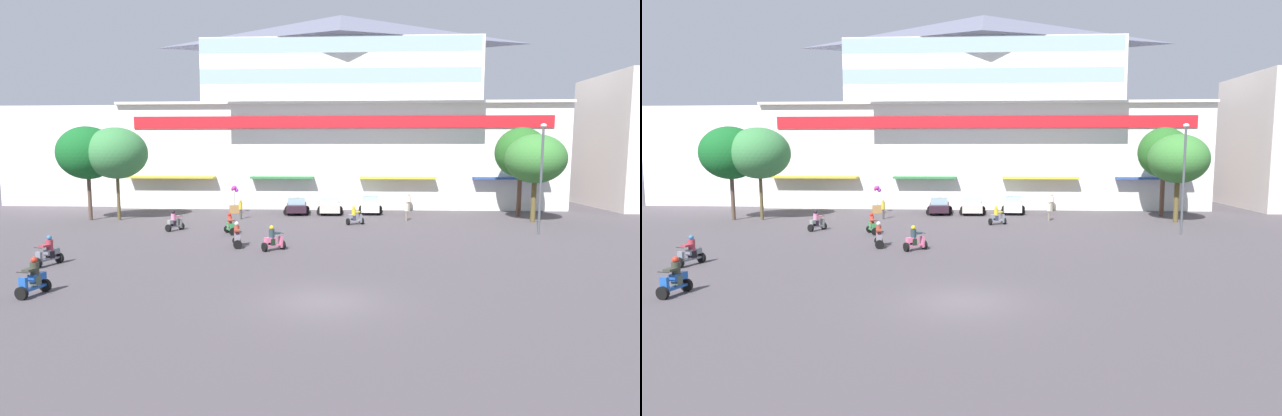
{
  "view_description": "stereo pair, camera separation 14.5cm",
  "coord_description": "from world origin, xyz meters",
  "views": [
    {
      "loc": [
        0.94,
        -18.63,
        5.74
      ],
      "look_at": [
        -0.9,
        13.41,
        2.07
      ],
      "focal_mm": 28.18,
      "sensor_mm": 36.0,
      "label": 1
    },
    {
      "loc": [
        1.09,
        -18.62,
        5.74
      ],
      "look_at": [
        -0.9,
        13.41,
        2.07
      ],
      "focal_mm": 28.18,
      "sensor_mm": 36.0,
      "label": 2
    }
  ],
  "objects": [
    {
      "name": "scooter_rider_0",
      "position": [
        1.42,
        20.17,
        0.61
      ],
      "size": [
        1.43,
        1.01,
        1.48
      ],
      "color": "black",
      "rests_on": "ground"
    },
    {
      "name": "scooter_rider_3",
      "position": [
        -14.1,
        5.29,
        0.62
      ],
      "size": [
        0.93,
        1.53,
        1.53
      ],
      "color": "black",
      "rests_on": "ground"
    },
    {
      "name": "scooter_rider_4",
      "position": [
        -5.73,
        10.67,
        0.62
      ],
      "size": [
        0.89,
        1.53,
        1.52
      ],
      "color": "black",
      "rests_on": "ground"
    },
    {
      "name": "plaza_tree_3",
      "position": [
        15.91,
        26.27,
        5.56
      ],
      "size": [
        4.39,
        4.5,
        7.75
      ],
      "color": "brown",
      "rests_on": "ground"
    },
    {
      "name": "plaza_tree_2",
      "position": [
        -18.11,
        21.7,
        5.53
      ],
      "size": [
        4.97,
        4.91,
        7.64
      ],
      "color": "brown",
      "rests_on": "ground"
    },
    {
      "name": "colonial_building",
      "position": [
        -0.0,
        35.64,
        8.63
      ],
      "size": [
        43.66,
        15.5,
        19.89
      ],
      "color": "white",
      "rests_on": "ground"
    },
    {
      "name": "balloon_vendor_cart",
      "position": [
        -9.57,
        26.84,
        1.0
      ],
      "size": [
        1.04,
        0.87,
        2.54
      ],
      "color": "#A07441",
      "rests_on": "ground"
    },
    {
      "name": "plaza_tree_1",
      "position": [
        15.81,
        22.48,
        5.08
      ],
      "size": [
        4.67,
        4.95,
        7.05
      ],
      "color": "brown",
      "rests_on": "ground"
    },
    {
      "name": "pedestrian_2",
      "position": [
        -8.16,
        22.92,
        0.96
      ],
      "size": [
        0.43,
        0.43,
        1.67
      ],
      "color": "#45423D",
      "rests_on": "ground"
    },
    {
      "name": "pedestrian_1",
      "position": [
        6.67,
        29.18,
        0.94
      ],
      "size": [
        0.48,
        0.48,
        1.67
      ],
      "color": "#7E7356",
      "rests_on": "ground"
    },
    {
      "name": "parked_car_0",
      "position": [
        -3.8,
        26.72,
        0.74
      ],
      "size": [
        2.57,
        4.05,
        1.46
      ],
      "color": "#2B1A26",
      "rests_on": "ground"
    },
    {
      "name": "scooter_rider_6",
      "position": [
        -11.57,
        16.43,
        0.61
      ],
      "size": [
        1.12,
        1.44,
        1.48
      ],
      "color": "black",
      "rests_on": "ground"
    },
    {
      "name": "scooter_rider_5",
      "position": [
        -11.55,
        0.14,
        0.65
      ],
      "size": [
        0.74,
        1.42,
        1.56
      ],
      "color": "black",
      "rests_on": "ground"
    },
    {
      "name": "scooter_rider_2",
      "position": [
        -7.23,
        15.23,
        0.6
      ],
      "size": [
        1.16,
        1.45,
        1.47
      ],
      "color": "black",
      "rests_on": "ground"
    },
    {
      "name": "parked_car_1",
      "position": [
        -0.76,
        26.82,
        0.78
      ],
      "size": [
        2.46,
        3.86,
        1.56
      ],
      "color": "beige",
      "rests_on": "ground"
    },
    {
      "name": "pedestrian_0",
      "position": [
        5.69,
        22.66,
        0.93
      ],
      "size": [
        0.36,
        0.36,
        1.62
      ],
      "color": "slate",
      "rests_on": "ground"
    },
    {
      "name": "streetlamp_near",
      "position": [
        14.0,
        16.28,
        4.36
      ],
      "size": [
        0.4,
        0.4,
        7.56
      ],
      "color": "#474C51",
      "rests_on": "ground"
    },
    {
      "name": "parked_car_2",
      "position": [
        2.95,
        27.49,
        0.8
      ],
      "size": [
        2.34,
        4.0,
        1.59
      ],
      "color": "white",
      "rests_on": "ground"
    },
    {
      "name": "plaza_tree_0",
      "position": [
        -20.49,
        21.57,
        5.54
      ],
      "size": [
        4.89,
        4.51,
        7.72
      ],
      "color": "brown",
      "rests_on": "ground"
    },
    {
      "name": "ground_plane",
      "position": [
        0.0,
        13.0,
        0.0
      ],
      "size": [
        128.0,
        128.0,
        0.0
      ],
      "primitive_type": "plane",
      "color": "#4A444A"
    },
    {
      "name": "flank_building_left",
      "position": [
        -28.62,
        37.09,
        5.15
      ],
      "size": [
        13.36,
        11.15,
        10.29
      ],
      "color": "white",
      "rests_on": "ground"
    },
    {
      "name": "scooter_rider_1",
      "position": [
        -3.39,
        9.68,
        0.6
      ],
      "size": [
        1.38,
        1.25,
        1.48
      ],
      "color": "black",
      "rests_on": "ground"
    }
  ]
}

